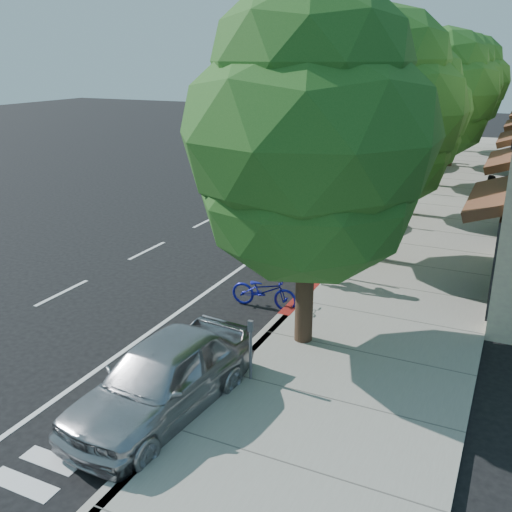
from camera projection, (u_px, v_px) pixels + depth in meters
The scene contains 18 objects.
ground at pixel (298, 305), 14.97m from camera, with size 120.00×120.00×0.00m, color black.
sidewalk at pixel (435, 233), 20.85m from camera, with size 4.60×56.00×0.15m, color gray.
curb at pixel (373, 225), 21.78m from camera, with size 0.30×56.00×0.15m, color #9E998E.
curb_red_segment at pixel (311, 289), 15.80m from camera, with size 0.32×4.00×0.15m, color maroon.
street_tree_0 at pixel (309, 139), 11.37m from camera, with size 5.27×5.27×7.67m.
street_tree_1 at pixel (381, 113), 16.50m from camera, with size 4.99×4.99×7.60m.
street_tree_2 at pixel (417, 112), 21.77m from camera, with size 4.18×4.18×6.77m.
street_tree_3 at pixel (441, 95), 26.80m from camera, with size 5.41×5.41×7.52m.
street_tree_4 at pixel (457, 86), 31.88m from camera, with size 5.01×5.01×7.57m.
street_tree_5 at pixel (468, 83), 37.02m from camera, with size 5.29×5.29×7.62m.
cyclist at pixel (326, 254), 15.79m from camera, with size 0.74×0.49×2.03m, color white.
bicycle at pixel (264, 291), 14.69m from camera, with size 0.62×1.78×0.94m, color #1718A0.
silver_suv at pixel (320, 217), 19.91m from camera, with size 2.89×6.26×1.74m, color #A0A0A4.
dark_sedan at pixel (344, 199), 23.02m from camera, with size 1.59×4.55×1.50m, color black.
white_pickup at pixel (413, 156), 32.48m from camera, with size 2.24×5.50×1.60m, color white.
dark_suv_far at pixel (396, 151), 34.40m from camera, with size 1.79×4.45×1.52m, color black.
near_car_a at pixel (162, 378), 10.23m from camera, with size 1.69×4.20×1.43m, color #B1B1B6.
pedestrian at pixel (488, 194), 23.02m from camera, with size 0.75×0.59×1.55m, color black.
Camera 1 is at (4.83, -12.86, 6.17)m, focal length 40.00 mm.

